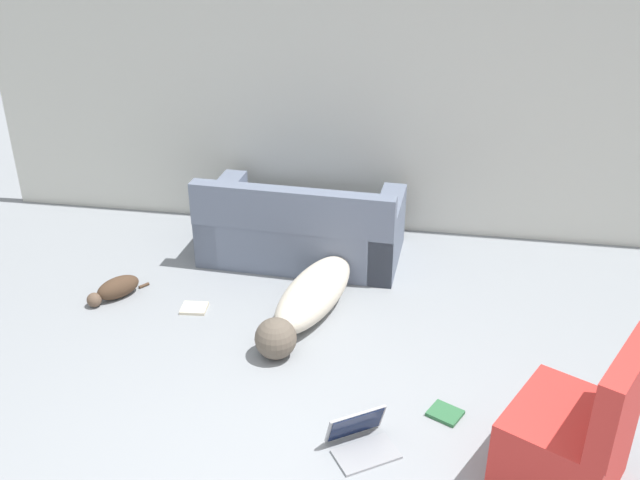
{
  "coord_description": "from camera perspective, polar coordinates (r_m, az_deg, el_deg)",
  "views": [
    {
      "loc": [
        0.52,
        -2.59,
        2.95
      ],
      "look_at": [
        -0.23,
        1.74,
        0.72
      ],
      "focal_mm": 40.0,
      "sensor_mm": 36.0,
      "label": 1
    }
  ],
  "objects": [
    {
      "name": "couch",
      "position": [
        6.13,
        -1.43,
        0.9
      ],
      "size": [
        1.71,
        0.98,
        0.77
      ],
      "rotation": [
        0.0,
        0.0,
        3.1
      ],
      "color": "slate",
      "rests_on": "ground_plane"
    },
    {
      "name": "book_green",
      "position": [
        4.57,
        9.98,
        -13.5
      ],
      "size": [
        0.24,
        0.23,
        0.02
      ],
      "rotation": [
        0.0,
        0.0,
        -0.46
      ],
      "color": "#2D663D",
      "rests_on": "ground_plane"
    },
    {
      "name": "cat",
      "position": [
        5.81,
        -16.06,
        -3.78
      ],
      "size": [
        0.38,
        0.46,
        0.17
      ],
      "rotation": [
        0.0,
        0.0,
        4.06
      ],
      "color": "#473323",
      "rests_on": "ground_plane"
    },
    {
      "name": "book_cream",
      "position": [
        5.56,
        -10.03,
        -5.4
      ],
      "size": [
        0.21,
        0.19,
        0.02
      ],
      "rotation": [
        0.0,
        0.0,
        0.09
      ],
      "color": "beige",
      "rests_on": "ground_plane"
    },
    {
      "name": "dog",
      "position": [
        5.31,
        -0.91,
        -4.76
      ],
      "size": [
        0.65,
        1.6,
        0.32
      ],
      "rotation": [
        0.0,
        0.0,
        4.46
      ],
      "color": "beige",
      "rests_on": "ground_plane"
    },
    {
      "name": "wall_back",
      "position": [
        6.36,
        4.79,
        10.91
      ],
      "size": [
        7.22,
        0.06,
        2.4
      ],
      "color": "beige",
      "rests_on": "ground_plane"
    },
    {
      "name": "laptop_open",
      "position": [
        4.27,
        3.23,
        -15.41
      ],
      "size": [
        0.46,
        0.45,
        0.22
      ],
      "rotation": [
        0.0,
        0.0,
        0.59
      ],
      "color": "gray",
      "rests_on": "ground_plane"
    },
    {
      "name": "side_chair",
      "position": [
        4.1,
        19.52,
        -14.83
      ],
      "size": [
        0.8,
        0.83,
        0.95
      ],
      "rotation": [
        0.0,
        0.0,
        4.23
      ],
      "color": "#B72D28",
      "rests_on": "ground_plane"
    }
  ]
}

